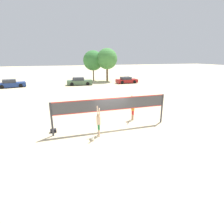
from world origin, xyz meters
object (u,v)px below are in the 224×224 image
Objects in this scene: player_blocker at (133,108)px; parked_car_mid at (126,80)px; parked_car_near at (11,84)px; volleyball_net at (112,107)px; tree_left_cluster at (107,59)px; player_spiker at (99,121)px; gear_bag at (53,131)px; parked_car_far at (79,82)px; volleyball at (92,139)px; tree_right_cluster at (93,61)px.

player_blocker reaches higher than parked_car_mid.
parked_car_near reaches higher than parked_car_mid.
volleyball_net is 27.22m from tree_left_cluster.
parked_car_mid is at bearing -26.60° from player_spiker.
gear_bag is 0.09× the size of parked_car_far.
gear_bag is at bearing -96.64° from parked_car_far.
parked_car_far is at bearing 84.29° from volleyball.
parked_car_mid is (12.03, 23.46, 0.46)m from volleyball.
tree_right_cluster is at bearing 60.66° from parked_car_far.
tree_right_cluster reaches higher than player_spiker.
volleyball is 3.28m from gear_bag.
volleyball is 30.53m from tree_right_cluster.
tree_right_cluster reaches higher than volleyball.
tree_left_cluster is (6.69, 3.74, 4.13)m from parked_car_far.
volleyball_net reaches higher than player_blocker.
gear_bag is at bearing -124.09° from parked_car_mid.
volleyball is 0.03× the size of tree_left_cluster.
tree_left_cluster is (11.54, 25.47, 4.66)m from gear_bag.
gear_bag is at bearing -107.88° from tree_right_cluster.
volleyball_net is 4.16× the size of player_blocker.
parked_car_mid is at bearing -14.74° from parked_car_near.
parked_car_far is 7.87m from tree_right_cluster.
parked_car_near is (-11.51, 23.30, -1.06)m from volleyball_net.
tree_left_cluster is at bearing 65.63° from gear_bag.
tree_right_cluster is at bearing -11.32° from player_spiker.
volleyball_net is at bearing -99.17° from tree_right_cluster.
player_blocker is at bearing -79.27° from parked_car_far.
parked_car_mid is at bearing 55.77° from gear_bag.
volleyball is 24.03m from parked_car_far.
gear_bag is 0.08× the size of parked_car_near.
volleyball_net is at bearing -52.48° from player_spiker.
parked_car_far reaches higher than parked_car_near.
volleyball_net is at bearing -7.81° from gear_bag.
player_blocker is 26.00m from parked_car_near.
volleyball is 0.05× the size of parked_car_mid.
parked_car_mid is at bearing 62.85° from volleyball.
tree_right_cluster reaches higher than parked_car_near.
player_spiker reaches higher than parked_car_far.
tree_left_cluster is (4.92, 24.79, 3.67)m from player_blocker.
player_blocker is at bearing -94.75° from tree_right_cluster.
parked_car_near is at bearing -163.74° from tree_right_cluster.
gear_bag is at bearing 172.19° from volleyball_net.
player_spiker is at bearing -116.46° from parked_car_mid.
parked_car_far reaches higher than parked_car_mid.
tree_right_cluster is (5.80, 28.95, 3.32)m from player_spiker.
tree_right_cluster reaches higher than player_blocker.
player_blocker is 0.49× the size of parked_car_mid.
volleyball_net is 2.69m from player_blocker.
tree_left_cluster is at bearing 125.30° from parked_car_mid.
player_spiker is 0.43× the size of parked_car_far.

